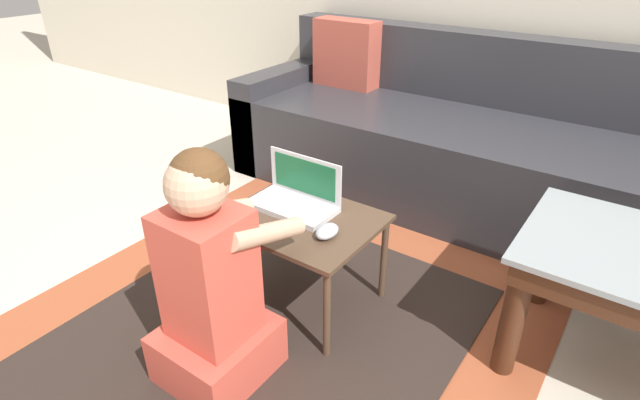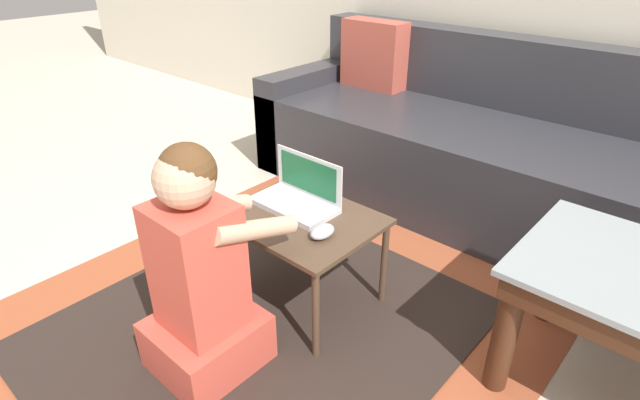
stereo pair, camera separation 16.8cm
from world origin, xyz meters
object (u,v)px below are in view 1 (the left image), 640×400
at_px(laptop_desk, 302,229).
at_px(person_seated, 212,287).
at_px(couch, 461,146).
at_px(laptop, 295,199).
at_px(computer_mouse, 327,231).

height_order(laptop_desk, person_seated, person_seated).
bearing_deg(person_seated, couch, 84.70).
relative_size(couch, person_seated, 3.08).
xyz_separation_m(couch, person_seated, (-0.14, -1.53, 0.05)).
distance_m(laptop_desk, laptop, 0.11).
relative_size(laptop_desk, computer_mouse, 5.44).
bearing_deg(laptop, couch, 79.23).
bearing_deg(couch, computer_mouse, -90.11).
bearing_deg(couch, laptop, -100.77).
height_order(laptop_desk, computer_mouse, computer_mouse).
distance_m(computer_mouse, person_seated, 0.40).
relative_size(couch, computer_mouse, 24.78).
height_order(computer_mouse, person_seated, person_seated).
xyz_separation_m(laptop, person_seated, (0.06, -0.47, -0.06)).
height_order(laptop_desk, laptop, laptop).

